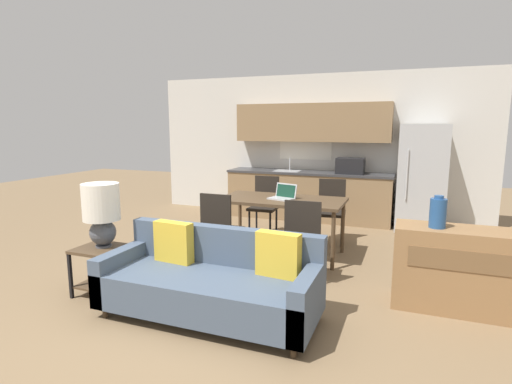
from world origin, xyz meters
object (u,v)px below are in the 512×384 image
(dining_chair_far_right, at_px, (331,208))
(dining_chair_far_left, at_px, (265,203))
(refrigerator, at_px, (421,178))
(dining_table, at_px, (281,203))
(laptop, at_px, (283,195))
(side_table, at_px, (100,263))
(table_lamp, at_px, (101,210))
(vase, at_px, (438,213))
(credenza, at_px, (465,270))
(couch, at_px, (212,281))
(dining_chair_near_left, at_px, (220,226))
(dining_chair_near_right, at_px, (305,236))

(dining_chair_far_right, distance_m, dining_chair_far_left, 1.06)
(refrigerator, bearing_deg, dining_table, -130.23)
(dining_table, distance_m, laptop, 0.11)
(side_table, height_order, dining_chair_far_left, dining_chair_far_left)
(dining_chair_far_right, bearing_deg, dining_chair_far_left, 173.55)
(table_lamp, relative_size, vase, 2.16)
(vase, distance_m, laptop, 2.11)
(credenza, distance_m, dining_chair_far_left, 3.22)
(couch, xyz_separation_m, vase, (1.91, 0.90, 0.61))
(table_lamp, bearing_deg, dining_chair_near_left, 53.99)
(couch, bearing_deg, side_table, 179.77)
(refrigerator, bearing_deg, dining_chair_far_left, -150.83)
(vase, distance_m, dining_chair_far_left, 3.05)
(side_table, xyz_separation_m, laptop, (1.38, 1.93, 0.49))
(table_lamp, relative_size, dining_chair_near_right, 0.70)
(credenza, height_order, dining_chair_far_left, dining_chair_far_left)
(dining_table, distance_m, dining_chair_far_right, 0.99)
(table_lamp, distance_m, dining_chair_far_left, 2.84)
(dining_chair_far_left, bearing_deg, side_table, -108.65)
(dining_chair_far_right, bearing_deg, dining_chair_near_left, -130.43)
(refrigerator, relative_size, dining_chair_near_left, 1.87)
(credenza, relative_size, dining_chair_far_left, 1.35)
(table_lamp, bearing_deg, dining_chair_far_left, 73.50)
(dining_chair_near_right, bearing_deg, credenza, 172.37)
(refrigerator, xyz_separation_m, vase, (0.08, -3.13, 0.05))
(dining_table, relative_size, dining_chair_far_left, 1.76)
(dining_table, distance_m, credenza, 2.37)
(dining_chair_near_left, bearing_deg, refrigerator, -128.73)
(side_table, relative_size, table_lamp, 0.76)
(couch, bearing_deg, dining_chair_near_left, 112.69)
(refrigerator, relative_size, laptop, 4.65)
(refrigerator, distance_m, dining_chair_far_right, 1.83)
(vase, height_order, dining_chair_far_left, vase)
(dining_chair_near_left, height_order, laptop, laptop)
(vase, relative_size, dining_chair_near_right, 0.32)
(refrigerator, bearing_deg, dining_chair_near_right, -112.94)
(credenza, relative_size, vase, 4.16)
(dining_chair_far_right, bearing_deg, dining_table, -129.58)
(dining_table, height_order, dining_chair_far_left, dining_chair_far_left)
(couch, relative_size, dining_chair_near_right, 2.10)
(credenza, xyz_separation_m, laptop, (-2.11, 0.99, 0.42))
(table_lamp, bearing_deg, dining_chair_far_right, 55.59)
(vase, xyz_separation_m, dining_chair_far_left, (-2.39, 1.84, -0.41))
(refrigerator, xyz_separation_m, couch, (-1.83, -4.04, -0.56))
(laptop, bearing_deg, dining_chair_near_left, -108.29)
(side_table, distance_m, dining_chair_near_right, 2.20)
(couch, relative_size, vase, 6.49)
(dining_chair_near_left, bearing_deg, dining_table, -124.21)
(dining_table, distance_m, couch, 1.97)
(couch, relative_size, dining_chair_near_left, 2.10)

